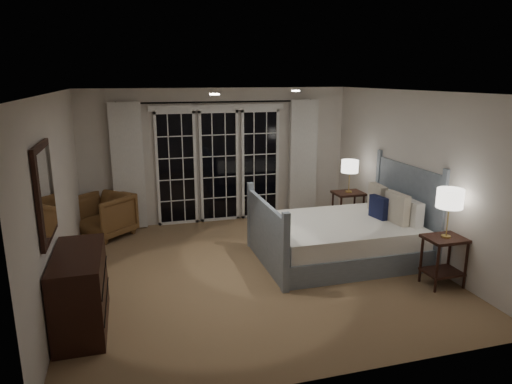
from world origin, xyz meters
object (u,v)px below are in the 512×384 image
object	(u,v)px
lamp_right	(350,167)
armchair	(104,215)
nightstand_left	(444,253)
dresser	(80,290)
lamp_left	(450,199)
bed	(342,236)
nightstand_right	(348,204)

from	to	relation	value
lamp_right	armchair	world-z (taller)	lamp_right
nightstand_left	dresser	distance (m)	4.50
nightstand_left	armchair	distance (m)	5.43
lamp_left	bed	bearing A→B (deg)	124.82
armchair	dresser	bearing A→B (deg)	-45.57
nightstand_left	armchair	world-z (taller)	armchair
lamp_right	armchair	distance (m)	4.37
bed	lamp_left	xyz separation A→B (m)	(0.86, -1.23, 0.84)
nightstand_left	bed	bearing A→B (deg)	124.82
armchair	lamp_right	bearing A→B (deg)	36.87
nightstand_right	lamp_left	distance (m)	2.59
nightstand_right	armchair	world-z (taller)	armchair
bed	armchair	distance (m)	4.04
armchair	dresser	xyz separation A→B (m)	(-0.13, -3.04, 0.06)
nightstand_left	nightstand_right	world-z (taller)	nightstand_right
nightstand_left	dresser	bearing A→B (deg)	177.61
lamp_right	armchair	bearing A→B (deg)	169.99
nightstand_left	armchair	bearing A→B (deg)	143.54
armchair	dresser	size ratio (longest dim) A/B	0.68
armchair	dresser	world-z (taller)	dresser
nightstand_left	lamp_right	world-z (taller)	lamp_right
bed	dresser	xyz separation A→B (m)	(-3.64, -1.04, 0.09)
lamp_left	nightstand_left	bearing A→B (deg)	0.00
bed	armchair	bearing A→B (deg)	150.38
bed	nightstand_right	xyz separation A→B (m)	(0.72, 1.25, 0.11)
bed	armchair	size ratio (longest dim) A/B	2.86
nightstand_left	lamp_right	bearing A→B (deg)	93.05
lamp_right	lamp_left	bearing A→B (deg)	-86.95
lamp_left	armchair	bearing A→B (deg)	143.54
armchair	nightstand_right	bearing A→B (deg)	36.87
lamp_left	lamp_right	xyz separation A→B (m)	(-0.13, 2.48, -0.04)
lamp_left	lamp_right	world-z (taller)	lamp_left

